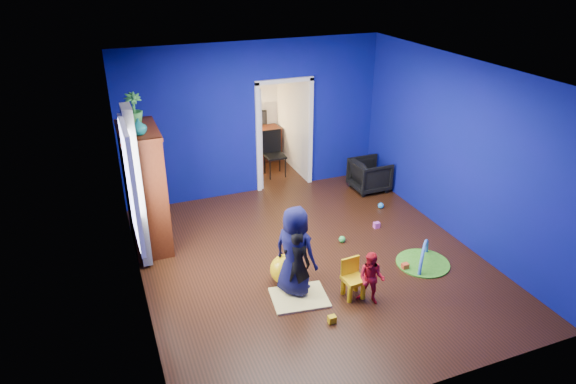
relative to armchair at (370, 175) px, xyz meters
name	(u,v)px	position (x,y,z in m)	size (l,w,h in m)	color
floor	(312,261)	(-2.10, -1.96, -0.31)	(5.00, 5.50, 0.01)	black
ceiling	(316,72)	(-2.10, -1.96, 2.59)	(5.00, 5.50, 0.01)	white
wall_back	(254,120)	(-2.10, 0.79, 1.14)	(5.00, 0.02, 2.90)	navy
wall_front	(429,280)	(-2.10, -4.71, 1.14)	(5.00, 0.02, 2.90)	navy
wall_left	(132,203)	(-4.60, -1.96, 1.14)	(0.02, 5.50, 2.90)	navy
wall_right	(459,151)	(0.40, -1.96, 1.14)	(0.02, 5.50, 2.90)	navy
alcove	(269,114)	(-1.50, 1.67, 0.94)	(1.00, 1.75, 2.50)	silver
armchair	(370,175)	(0.00, 0.00, 0.00)	(0.67, 0.69, 0.63)	black
child_black	(297,264)	(-2.64, -2.66, 0.19)	(0.37, 0.24, 1.01)	black
child_navy	(295,251)	(-2.63, -2.57, 0.34)	(0.64, 0.41, 1.30)	#0F1838
toddler_red	(371,278)	(-1.78, -3.17, 0.07)	(0.37, 0.29, 0.76)	#B3131C
vase	(138,127)	(-4.32, -0.83, 1.76)	(0.23, 0.23, 0.24)	#0B4D5C
potted_plant	(133,109)	(-4.32, -0.31, 1.88)	(0.27, 0.27, 0.47)	green
tv_armoire	(145,189)	(-4.32, -0.53, 0.67)	(0.58, 1.14, 1.96)	#3B1509
crt_tv	(147,186)	(-4.28, -0.53, 0.71)	(0.46, 0.70, 0.54)	silver
yellow_blanket	(299,297)	(-2.64, -2.76, -0.30)	(0.75, 0.60, 0.03)	#F2E07A
hopper_ball	(285,269)	(-2.68, -2.32, -0.10)	(0.43, 0.43, 0.43)	yellow
kid_chair	(354,281)	(-1.93, -2.97, -0.06)	(0.28, 0.28, 0.50)	yellow
play_mat	(423,263)	(-0.56, -2.65, -0.30)	(0.81, 0.81, 0.02)	#2C8F20
toy_arch	(423,263)	(-0.56, -2.65, -0.29)	(0.73, 0.73, 0.05)	#3F8CD8
window_left	(130,185)	(-4.58, -1.61, 1.24)	(0.03, 0.95, 1.55)	white
curtain	(137,188)	(-4.47, -1.06, 0.94)	(0.14, 0.42, 2.40)	slate
doorway	(284,136)	(-1.50, 0.79, 0.74)	(1.16, 0.10, 2.10)	white
study_desk	(260,144)	(-1.50, 2.30, 0.06)	(0.88, 0.44, 0.75)	#3D140A
desk_monitor	(258,118)	(-1.50, 2.42, 0.64)	(0.40, 0.05, 0.32)	black
desk_lamp	(247,121)	(-1.78, 2.36, 0.62)	(0.14, 0.14, 0.14)	#FFD88C
folding_chair	(275,155)	(-1.50, 1.34, 0.15)	(0.40, 0.40, 0.92)	black
book_shelf	(257,70)	(-1.50, 2.41, 1.71)	(0.88, 0.24, 0.04)	white
toy_0	(405,266)	(-0.90, -2.68, -0.26)	(0.10, 0.08, 0.10)	#DE4D25
toy_1	(381,205)	(-0.20, -0.80, -0.26)	(0.11, 0.11, 0.11)	#258AD5
toy_2	(332,319)	(-2.44, -3.38, -0.26)	(0.10, 0.08, 0.10)	#E1B30B
toy_3	(342,239)	(-1.42, -1.63, -0.26)	(0.11, 0.11, 0.11)	green
toy_4	(377,225)	(-0.65, -1.42, -0.26)	(0.10, 0.08, 0.10)	#CB4CB0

